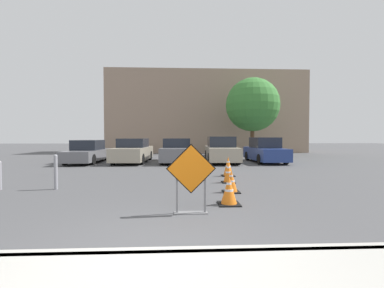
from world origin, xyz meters
name	(u,v)px	position (x,y,z in m)	size (l,w,h in m)	color
ground_plane	(173,168)	(0.00, 10.00, 0.00)	(96.00, 96.00, 0.00)	#4C4C4F
curb_lip	(152,255)	(0.00, 0.00, 0.07)	(27.29, 0.20, 0.14)	#ADAAA3
road_closed_sign	(191,175)	(0.60, 2.03, 0.83)	(1.06, 0.20, 1.50)	black
traffic_cone_nearest	(229,191)	(1.55, 2.74, 0.34)	(0.52, 0.52, 0.69)	black
traffic_cone_second	(231,181)	(1.88, 4.10, 0.32)	(0.49, 0.49, 0.66)	black
traffic_cone_third	(228,172)	(2.09, 5.69, 0.36)	(0.46, 0.46, 0.74)	black
traffic_cone_fourth	(228,167)	(2.37, 7.20, 0.40)	(0.52, 0.52, 0.81)	black
parked_car_nearest	(88,152)	(-5.48, 13.11, 0.65)	(1.78, 4.60, 1.43)	slate
parked_car_second	(133,151)	(-2.65, 13.16, 0.71)	(2.08, 4.67, 1.52)	#A39984
parked_car_third	(177,151)	(0.18, 13.03, 0.70)	(2.04, 4.40, 1.53)	slate
parked_car_fourth	(221,150)	(3.01, 12.95, 0.75)	(2.05, 4.65, 1.65)	#A39984
parked_car_fifth	(265,151)	(5.83, 12.84, 0.72)	(1.86, 4.19, 1.59)	navy
bollard_nearest	(56,171)	(-3.51, 4.77, 0.58)	(0.12, 0.12, 1.10)	gray
bollard_second	(0,174)	(-5.21, 4.77, 0.48)	(0.12, 0.12, 0.90)	gray
building_facade_backdrop	(206,113)	(3.16, 24.27, 4.16)	(20.29, 5.00, 8.32)	gray
street_tree_behind_lot	(253,105)	(6.41, 17.83, 4.30)	(4.45, 4.45, 6.53)	#513823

